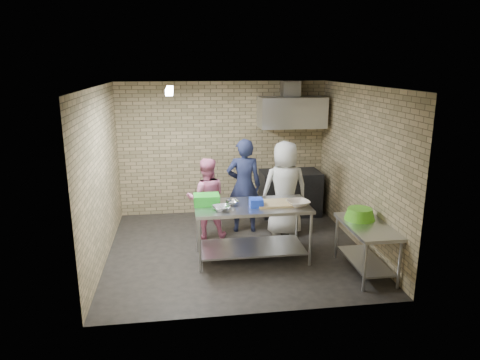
# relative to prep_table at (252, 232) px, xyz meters

# --- Properties ---
(floor) EXTENTS (4.20, 4.20, 0.00)m
(floor) POSITION_rel_prep_table_xyz_m (-0.21, 0.37, -0.45)
(floor) COLOR black
(floor) RESTS_ON ground
(ceiling) EXTENTS (4.20, 4.20, 0.00)m
(ceiling) POSITION_rel_prep_table_xyz_m (-0.21, 0.37, 2.25)
(ceiling) COLOR black
(ceiling) RESTS_ON ground
(back_wall) EXTENTS (4.20, 0.06, 2.70)m
(back_wall) POSITION_rel_prep_table_xyz_m (-0.21, 2.37, 0.90)
(back_wall) COLOR tan
(back_wall) RESTS_ON ground
(front_wall) EXTENTS (4.20, 0.06, 2.70)m
(front_wall) POSITION_rel_prep_table_xyz_m (-0.21, -1.63, 0.90)
(front_wall) COLOR tan
(front_wall) RESTS_ON ground
(left_wall) EXTENTS (0.06, 4.00, 2.70)m
(left_wall) POSITION_rel_prep_table_xyz_m (-2.31, 0.37, 0.90)
(left_wall) COLOR tan
(left_wall) RESTS_ON ground
(right_wall) EXTENTS (0.06, 4.00, 2.70)m
(right_wall) POSITION_rel_prep_table_xyz_m (1.89, 0.37, 0.90)
(right_wall) COLOR tan
(right_wall) RESTS_ON ground
(prep_table) EXTENTS (1.79, 0.89, 0.89)m
(prep_table) POSITION_rel_prep_table_xyz_m (0.00, 0.00, 0.00)
(prep_table) COLOR #A9AAAF
(prep_table) RESTS_ON floor
(side_counter) EXTENTS (0.60, 1.20, 0.75)m
(side_counter) POSITION_rel_prep_table_xyz_m (1.59, -0.73, -0.07)
(side_counter) COLOR silver
(side_counter) RESTS_ON floor
(stove) EXTENTS (1.20, 0.70, 0.90)m
(stove) POSITION_rel_prep_table_xyz_m (1.14, 2.02, 0.00)
(stove) COLOR black
(stove) RESTS_ON floor
(range_hood) EXTENTS (1.30, 0.60, 0.60)m
(range_hood) POSITION_rel_prep_table_xyz_m (1.14, 2.07, 1.65)
(range_hood) COLOR silver
(range_hood) RESTS_ON back_wall
(hood_duct) EXTENTS (0.35, 0.30, 0.30)m
(hood_duct) POSITION_rel_prep_table_xyz_m (1.14, 2.22, 2.10)
(hood_duct) COLOR #A5A8AD
(hood_duct) RESTS_ON back_wall
(wall_shelf) EXTENTS (0.80, 0.20, 0.04)m
(wall_shelf) POSITION_rel_prep_table_xyz_m (1.44, 2.26, 1.47)
(wall_shelf) COLOR #3F2B19
(wall_shelf) RESTS_ON back_wall
(fluorescent_fixture) EXTENTS (0.10, 1.25, 0.08)m
(fluorescent_fixture) POSITION_rel_prep_table_xyz_m (-1.21, 0.37, 2.19)
(fluorescent_fixture) COLOR white
(fluorescent_fixture) RESTS_ON ceiling
(green_crate) EXTENTS (0.40, 0.30, 0.16)m
(green_crate) POSITION_rel_prep_table_xyz_m (-0.70, 0.12, 0.53)
(green_crate) COLOR green
(green_crate) RESTS_ON prep_table
(blue_tub) EXTENTS (0.20, 0.20, 0.13)m
(blue_tub) POSITION_rel_prep_table_xyz_m (0.05, -0.10, 0.51)
(blue_tub) COLOR blue
(blue_tub) RESTS_ON prep_table
(cutting_board) EXTENTS (0.55, 0.42, 0.03)m
(cutting_board) POSITION_rel_prep_table_xyz_m (0.35, -0.02, 0.46)
(cutting_board) COLOR tan
(cutting_board) RESTS_ON prep_table
(mixing_bowl_a) EXTENTS (0.33, 0.33, 0.07)m
(mixing_bowl_a) POSITION_rel_prep_table_xyz_m (-0.50, -0.20, 0.48)
(mixing_bowl_a) COLOR silver
(mixing_bowl_a) RESTS_ON prep_table
(mixing_bowl_b) EXTENTS (0.25, 0.25, 0.07)m
(mixing_bowl_b) POSITION_rel_prep_table_xyz_m (-0.30, 0.05, 0.48)
(mixing_bowl_b) COLOR #AEB1B4
(mixing_bowl_b) RESTS_ON prep_table
(ceramic_bowl) EXTENTS (0.40, 0.40, 0.08)m
(ceramic_bowl) POSITION_rel_prep_table_xyz_m (0.70, -0.15, 0.49)
(ceramic_bowl) COLOR #C0B09A
(ceramic_bowl) RESTS_ON prep_table
(green_basin) EXTENTS (0.46, 0.46, 0.17)m
(green_basin) POSITION_rel_prep_table_xyz_m (1.57, -0.48, 0.39)
(green_basin) COLOR #59C626
(green_basin) RESTS_ON side_counter
(bottle_red) EXTENTS (0.07, 0.07, 0.18)m
(bottle_red) POSITION_rel_prep_table_xyz_m (1.19, 2.26, 1.58)
(bottle_red) COLOR #B22619
(bottle_red) RESTS_ON wall_shelf
(bottle_green) EXTENTS (0.06, 0.06, 0.15)m
(bottle_green) POSITION_rel_prep_table_xyz_m (1.59, 2.26, 1.57)
(bottle_green) COLOR green
(bottle_green) RESTS_ON wall_shelf
(man_navy) EXTENTS (0.66, 0.46, 1.74)m
(man_navy) POSITION_rel_prep_table_xyz_m (0.05, 1.21, 0.42)
(man_navy) COLOR #141733
(man_navy) RESTS_ON floor
(woman_pink) EXTENTS (0.71, 0.56, 1.45)m
(woman_pink) POSITION_rel_prep_table_xyz_m (-0.65, 0.99, 0.28)
(woman_pink) COLOR pink
(woman_pink) RESTS_ON floor
(woman_white) EXTENTS (0.86, 0.58, 1.72)m
(woman_white) POSITION_rel_prep_table_xyz_m (0.76, 0.96, 0.41)
(woman_white) COLOR silver
(woman_white) RESTS_ON floor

